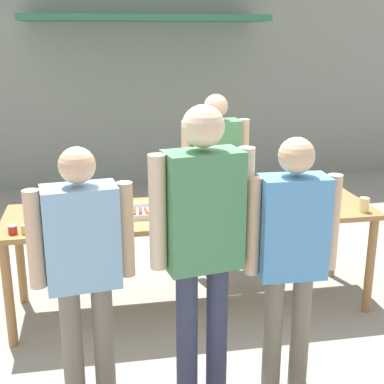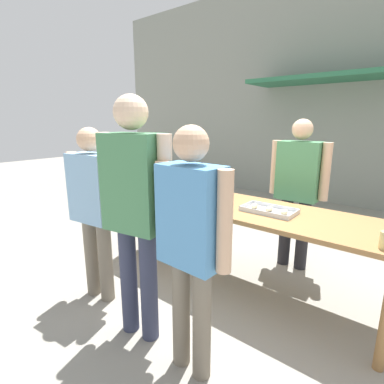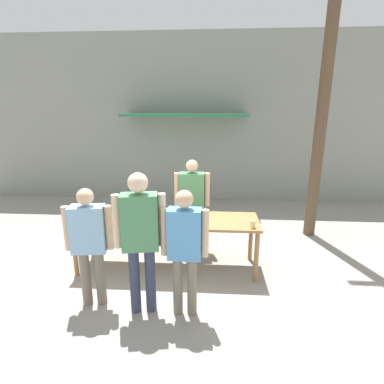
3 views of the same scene
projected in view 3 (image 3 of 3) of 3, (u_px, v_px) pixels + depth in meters
ground_plane at (168, 267)px, 5.02m from camera, size 24.00×24.00×0.00m
building_facade_back at (187, 120)px, 8.24m from camera, size 12.00×1.11×4.50m
serving_table at (166, 223)px, 4.81m from camera, size 2.94×0.81×0.86m
food_tray_sausages at (135, 218)px, 4.79m from camera, size 0.37×0.31×0.04m
food_tray_buns at (191, 219)px, 4.73m from camera, size 0.48×0.27×0.05m
condiment_jar_mustard at (77, 221)px, 4.58m from camera, size 0.06×0.06×0.07m
condiment_jar_ketchup at (82, 222)px, 4.57m from camera, size 0.06×0.06×0.07m
beer_cup at (253, 224)px, 4.41m from camera, size 0.08×0.08×0.11m
person_server_behind_table at (192, 197)px, 5.46m from camera, size 0.64×0.25×1.69m
person_customer_holding_hotdog at (89, 238)px, 3.83m from camera, size 0.61×0.29×1.61m
person_customer_with_cup at (185, 243)px, 3.62m from camera, size 0.58×0.23×1.65m
person_customer_waiting_in_line at (140, 232)px, 3.64m from camera, size 0.63×0.31×1.84m
utility_pole at (326, 81)px, 5.51m from camera, size 1.10×0.22×5.92m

